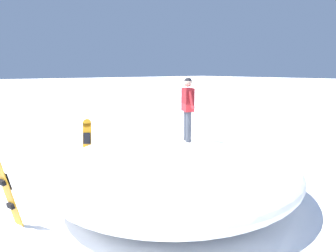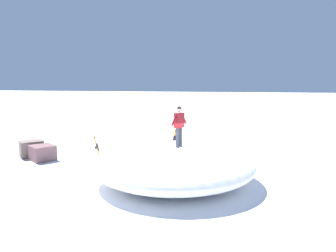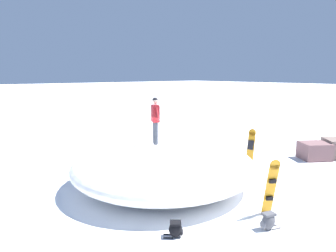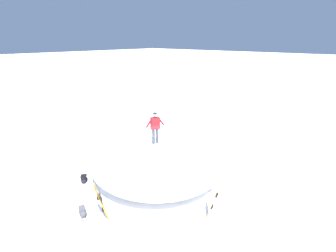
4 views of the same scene
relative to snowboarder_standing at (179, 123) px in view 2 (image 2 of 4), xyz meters
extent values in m
plane|color=white|center=(-0.07, -0.27, -2.49)|extent=(240.00, 240.00, 0.00)
ellipsoid|color=white|center=(-0.25, 0.19, -1.73)|extent=(7.63, 7.44, 1.53)
cylinder|color=#333842|center=(0.04, 0.09, -0.57)|extent=(0.14, 0.14, 0.79)
cylinder|color=#333842|center=(-0.04, -0.09, -0.57)|extent=(0.14, 0.14, 0.79)
cube|color=maroon|center=(0.00, 0.00, 0.11)|extent=(0.39, 0.49, 0.59)
sphere|color=beige|center=(0.00, 0.00, 0.54)|extent=(0.21, 0.21, 0.21)
cylinder|color=maroon|center=(0.13, 0.28, 0.16)|extent=(0.24, 0.38, 0.49)
cylinder|color=maroon|center=(-0.13, -0.28, 0.16)|extent=(0.24, 0.38, 0.49)
sphere|color=black|center=(0.00, 0.00, 0.56)|extent=(0.20, 0.20, 0.20)
cube|color=orange|center=(-4.06, 1.09, -1.70)|extent=(0.46, 0.40, 1.58)
cylinder|color=orange|center=(-4.24, 1.03, -0.92)|extent=(0.17, 0.30, 0.28)
cube|color=black|center=(-4.07, 1.09, -1.42)|extent=(0.17, 0.26, 0.38)
cube|color=black|center=(-4.17, 1.06, -1.42)|extent=(0.15, 0.21, 0.12)
cube|color=black|center=(-4.04, 1.10, -1.99)|extent=(0.15, 0.21, 0.12)
cube|color=orange|center=(-1.04, 3.92, -1.72)|extent=(0.46, 0.49, 1.55)
cylinder|color=orange|center=(-0.94, 4.08, -0.95)|extent=(0.29, 0.23, 0.29)
cube|color=black|center=(-1.04, 3.93, -1.44)|extent=(0.26, 0.22, 0.37)
cube|color=black|center=(-0.98, 4.01, -1.44)|extent=(0.21, 0.18, 0.12)
cube|color=black|center=(-1.06, 3.90, -2.00)|extent=(0.21, 0.18, 0.12)
ellipsoid|color=black|center=(1.76, 3.12, -2.30)|extent=(0.45, 0.44, 0.39)
ellipsoid|color=black|center=(1.65, 3.21, -2.35)|extent=(0.22, 0.24, 0.19)
cube|color=black|center=(1.76, 3.12, -2.13)|extent=(0.38, 0.37, 0.06)
cylinder|color=black|center=(1.85, 2.93, -2.48)|extent=(0.20, 0.18, 0.04)
cylinder|color=black|center=(1.96, 3.06, -2.48)|extent=(0.20, 0.18, 0.04)
ellipsoid|color=#4C4C51|center=(-0.31, 4.36, -2.26)|extent=(0.44, 0.37, 0.46)
ellipsoid|color=slate|center=(-0.15, 4.31, -2.33)|extent=(0.16, 0.23, 0.22)
cube|color=#4C4C51|center=(-0.31, 4.36, -2.07)|extent=(0.37, 0.31, 0.06)
cylinder|color=#4C4C51|center=(-0.49, 4.50, -2.48)|extent=(0.26, 0.11, 0.04)
cylinder|color=#4C4C51|center=(-0.54, 4.35, -2.48)|extent=(0.26, 0.11, 0.04)
cube|color=#745253|center=(-7.79, 2.02, -2.10)|extent=(1.63, 1.60, 0.79)
cube|color=#756259|center=(-8.86, 2.54, -2.04)|extent=(1.54, 1.54, 0.90)
camera|label=1|loc=(-5.22, -5.72, 0.85)|focal=32.67mm
camera|label=2|loc=(2.32, -11.52, 1.59)|focal=32.09mm
camera|label=3|loc=(6.32, 8.35, 1.46)|focal=32.68mm
camera|label=4|loc=(-7.53, 7.56, 3.96)|focal=24.85mm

